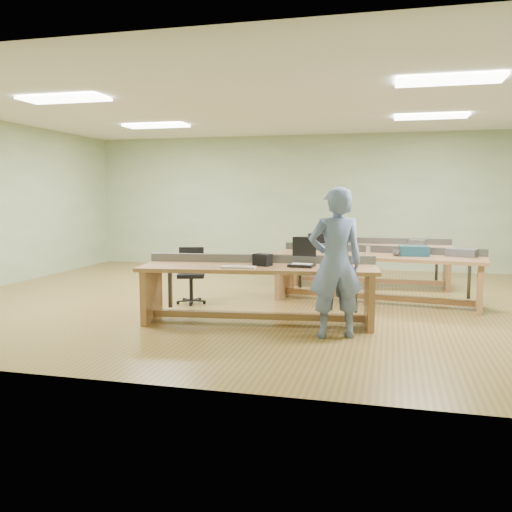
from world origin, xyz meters
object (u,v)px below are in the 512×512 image
task_chair (191,283)px  person (336,263)px  camera_bag (262,260)px  workbench_back (370,256)px  workbench_front (258,280)px  parts_bin_grey (462,252)px  laptop_base (302,265)px  mug (397,253)px  workbench_mid (377,267)px  parts_bin_teal (414,251)px  drinks_can (368,250)px

task_chair → person: bearing=-50.0°
camera_bag → workbench_back: bearing=92.2°
workbench_back → workbench_front: bearing=-111.5°
task_chair → parts_bin_grey: (4.00, 0.78, 0.50)m
workbench_back → person: size_ratio=1.64×
workbench_front → laptop_base: workbench_front is taller
workbench_front → person: 1.20m
parts_bin_grey → workbench_front: bearing=-146.4°
workbench_back → mug: workbench_back is taller
laptop_base → camera_bag: bearing=-173.4°
parts_bin_grey → mug: (-0.95, -0.18, -0.01)m
workbench_front → mug: workbench_front is taller
workbench_back → laptop_base: 3.38m
workbench_mid → parts_bin_grey: (1.24, 0.08, 0.24)m
workbench_front → parts_bin_teal: parts_bin_teal is taller
person → parts_bin_teal: size_ratio=4.13×
laptop_base → mug: mug is taller
task_chair → drinks_can: 2.77m
camera_bag → drinks_can: size_ratio=1.78×
workbench_mid → drinks_can: drinks_can is taller
laptop_base → parts_bin_teal: (1.44, 1.69, 0.06)m
drinks_can → task_chair: bearing=-165.6°
workbench_mid → laptop_base: size_ratio=10.35×
workbench_mid → person: size_ratio=1.85×
parts_bin_teal → laptop_base: bearing=-130.4°
workbench_front → laptop_base: size_ratio=9.94×
workbench_back → parts_bin_teal: (0.70, -1.60, 0.27)m
laptop_base → parts_bin_grey: size_ratio=0.75×
workbench_mid → parts_bin_teal: bearing=9.0°
task_chair → mug: (3.06, 0.60, 0.49)m
task_chair → mug: size_ratio=6.71×
drinks_can → mug: bearing=-10.1°
workbench_back → camera_bag: 3.54m
parts_bin_grey → drinks_can: size_ratio=3.32×
workbench_mid → camera_bag: camera_bag is taller
workbench_back → parts_bin_teal: parts_bin_teal is taller
workbench_mid → parts_bin_grey: 1.26m
person → camera_bag: size_ratio=7.78×
workbench_mid → task_chair: workbench_mid is taller
laptop_base → camera_bag: (-0.51, -0.01, 0.06)m
camera_bag → task_chair: bearing=166.8°
camera_bag → mug: 2.32m
workbench_back → parts_bin_teal: 1.77m
workbench_back → parts_bin_teal: size_ratio=6.78×
workbench_front → camera_bag: size_ratio=13.83×
laptop_base → parts_bin_teal: parts_bin_teal is taller
person → workbench_front: bearing=-44.4°
task_chair → parts_bin_grey: bearing=-6.5°
laptop_base → drinks_can: 1.82m
workbench_mid → workbench_front: bearing=-122.6°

